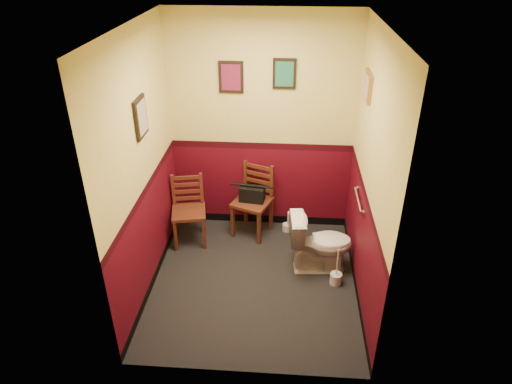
# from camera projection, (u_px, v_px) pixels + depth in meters

# --- Properties ---
(floor) EXTENTS (2.20, 2.40, 0.00)m
(floor) POSITION_uv_depth(u_px,v_px,m) (254.00, 281.00, 5.05)
(floor) COLOR black
(floor) RESTS_ON ground
(ceiling) EXTENTS (2.20, 2.40, 0.00)m
(ceiling) POSITION_uv_depth(u_px,v_px,m) (254.00, 26.00, 3.72)
(ceiling) COLOR silver
(ceiling) RESTS_ON ground
(wall_back) EXTENTS (2.20, 0.00, 2.70)m
(wall_back) POSITION_uv_depth(u_px,v_px,m) (262.00, 127.00, 5.43)
(wall_back) COLOR #4C0716
(wall_back) RESTS_ON ground
(wall_front) EXTENTS (2.20, 0.00, 2.70)m
(wall_front) POSITION_uv_depth(u_px,v_px,m) (242.00, 248.00, 3.35)
(wall_front) COLOR #4C0716
(wall_front) RESTS_ON ground
(wall_left) EXTENTS (0.00, 2.40, 2.70)m
(wall_left) POSITION_uv_depth(u_px,v_px,m) (142.00, 169.00, 4.46)
(wall_left) COLOR #4C0716
(wall_left) RESTS_ON ground
(wall_right) EXTENTS (0.00, 2.40, 2.70)m
(wall_right) POSITION_uv_depth(u_px,v_px,m) (370.00, 177.00, 4.32)
(wall_right) COLOR #4C0716
(wall_right) RESTS_ON ground
(grab_bar) EXTENTS (0.05, 0.56, 0.06)m
(grab_bar) POSITION_uv_depth(u_px,v_px,m) (359.00, 200.00, 4.73)
(grab_bar) COLOR silver
(grab_bar) RESTS_ON wall_right
(framed_print_back_a) EXTENTS (0.28, 0.04, 0.36)m
(framed_print_back_a) POSITION_uv_depth(u_px,v_px,m) (231.00, 77.00, 5.14)
(framed_print_back_a) COLOR black
(framed_print_back_a) RESTS_ON wall_back
(framed_print_back_b) EXTENTS (0.26, 0.04, 0.34)m
(framed_print_back_b) POSITION_uv_depth(u_px,v_px,m) (284.00, 74.00, 5.07)
(framed_print_back_b) COLOR black
(framed_print_back_b) RESTS_ON wall_back
(framed_print_left) EXTENTS (0.04, 0.30, 0.38)m
(framed_print_left) POSITION_uv_depth(u_px,v_px,m) (141.00, 117.00, 4.30)
(framed_print_left) COLOR black
(framed_print_left) RESTS_ON wall_left
(framed_print_right) EXTENTS (0.04, 0.34, 0.28)m
(framed_print_right) POSITION_uv_depth(u_px,v_px,m) (368.00, 86.00, 4.49)
(framed_print_right) COLOR olive
(framed_print_right) RESTS_ON wall_right
(toilet) EXTENTS (0.74, 0.45, 0.69)m
(toilet) POSITION_uv_depth(u_px,v_px,m) (320.00, 243.00, 5.09)
(toilet) COLOR white
(toilet) RESTS_ON floor
(toilet_brush) EXTENTS (0.13, 0.13, 0.46)m
(toilet_brush) POSITION_uv_depth(u_px,v_px,m) (336.00, 278.00, 4.99)
(toilet_brush) COLOR silver
(toilet_brush) RESTS_ON floor
(chair_left) EXTENTS (0.47, 0.47, 0.85)m
(chair_left) POSITION_uv_depth(u_px,v_px,m) (189.00, 210.00, 5.54)
(chair_left) COLOR #5A2A1B
(chair_left) RESTS_ON floor
(chair_right) EXTENTS (0.55, 0.55, 0.91)m
(chair_right) POSITION_uv_depth(u_px,v_px,m) (254.00, 200.00, 5.69)
(chair_right) COLOR #5A2A1B
(chair_right) RESTS_ON floor
(handbag) EXTENTS (0.32, 0.19, 0.22)m
(handbag) POSITION_uv_depth(u_px,v_px,m) (252.00, 194.00, 5.60)
(handbag) COLOR black
(handbag) RESTS_ON chair_right
(tp_stack) EXTENTS (0.23, 0.14, 0.30)m
(tp_stack) POSITION_uv_depth(u_px,v_px,m) (291.00, 223.00, 5.85)
(tp_stack) COLOR silver
(tp_stack) RESTS_ON floor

